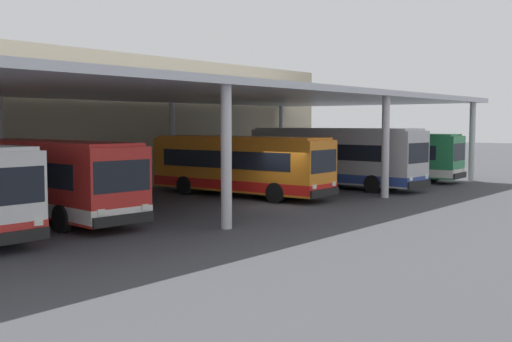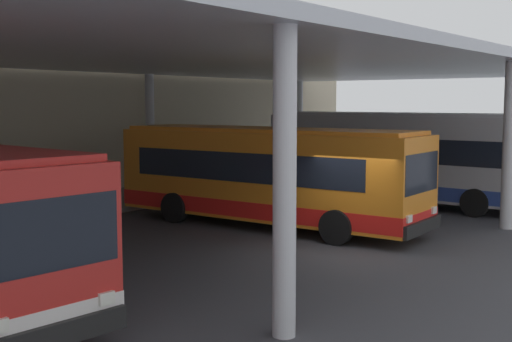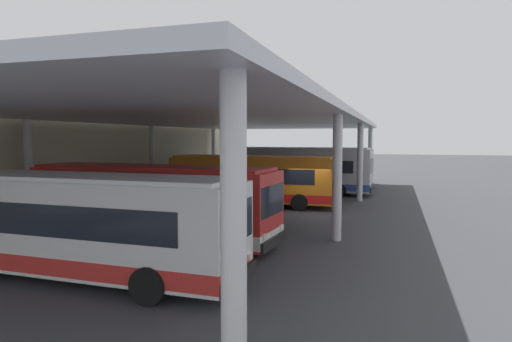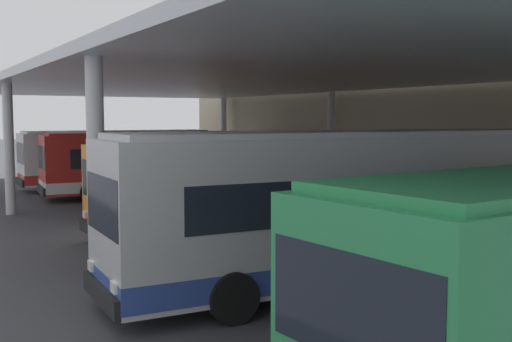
% 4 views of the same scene
% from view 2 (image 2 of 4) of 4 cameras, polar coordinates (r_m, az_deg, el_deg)
% --- Properties ---
extents(ground_plane, '(200.00, 200.00, 0.00)m').
position_cam_2_polar(ground_plane, '(18.19, 7.02, -6.86)').
color(ground_plane, '#3D3D42').
extents(platform_kerb, '(42.00, 4.50, 0.18)m').
position_cam_2_polar(platform_kerb, '(26.01, -16.00, -2.99)').
color(platform_kerb, gray).
rests_on(platform_kerb, ground).
extents(station_building_facade, '(48.00, 1.60, 8.37)m').
position_cam_2_polar(station_building_facade, '(28.39, -20.20, 5.90)').
color(station_building_facade, '#C1B293').
rests_on(station_building_facade, ground).
extents(canopy_shelter, '(40.00, 17.00, 5.55)m').
position_cam_2_polar(canopy_shelter, '(21.08, -6.01, 9.42)').
color(canopy_shelter, silver).
rests_on(canopy_shelter, ground).
extents(bus_middle_bay, '(2.93, 10.60, 3.17)m').
position_cam_2_polar(bus_middle_bay, '(21.54, 0.89, -0.36)').
color(bus_middle_bay, orange).
rests_on(bus_middle_bay, ground).
extents(bus_far_bay, '(3.09, 11.44, 3.57)m').
position_cam_2_polar(bus_far_bay, '(27.01, 12.26, 1.17)').
color(bus_far_bay, '#B7B7BC').
rests_on(bus_far_bay, ground).
extents(bus_departing, '(3.30, 10.69, 3.17)m').
position_cam_2_polar(bus_departing, '(32.68, 16.85, 1.51)').
color(bus_departing, '#28844C').
rests_on(bus_departing, ground).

